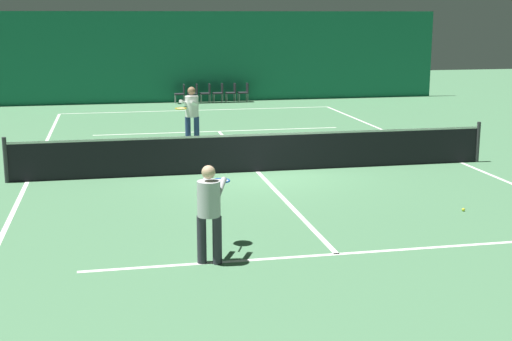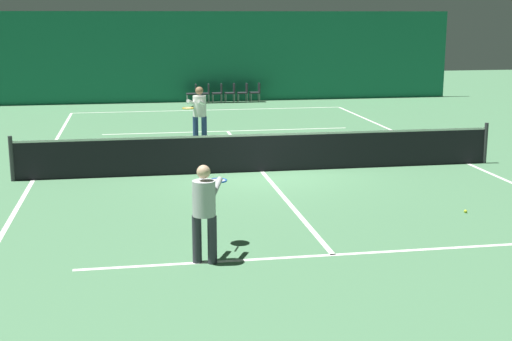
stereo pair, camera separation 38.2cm
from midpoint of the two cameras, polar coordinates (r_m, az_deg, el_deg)
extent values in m
plane|color=#4C7F56|center=(17.73, -0.51, -0.08)|extent=(60.00, 60.00, 0.00)
cube|color=#196B4C|center=(32.09, -5.70, 9.02)|extent=(23.00, 0.12, 3.97)
cube|color=white|center=(29.33, -5.01, 4.83)|extent=(11.00, 0.10, 0.00)
cube|color=white|center=(23.94, -3.47, 3.15)|extent=(8.25, 0.10, 0.00)
cube|color=white|center=(11.74, 5.56, -6.68)|extent=(8.25, 0.10, 0.00)
cube|color=white|center=(17.55, -18.42, -0.85)|extent=(0.10, 23.80, 0.00)
cube|color=white|center=(19.53, 15.54, 0.62)|extent=(0.10, 23.80, 0.00)
cube|color=white|center=(17.73, -0.51, -0.08)|extent=(0.10, 12.80, 0.00)
cube|color=black|center=(17.64, -0.51, 1.42)|extent=(11.90, 0.02, 0.95)
cube|color=white|center=(17.56, -0.51, 2.87)|extent=(11.90, 0.02, 0.05)
cylinder|color=#333338|center=(17.51, -20.00, 0.79)|extent=(0.10, 0.10, 1.07)
cylinder|color=#333338|center=(19.64, 16.80, 2.20)|extent=(0.10, 0.10, 1.07)
cylinder|color=#2D2D38|center=(11.22, -5.34, -5.52)|extent=(0.19, 0.19, 0.77)
cylinder|color=#2D2D38|center=(11.17, -4.11, -5.58)|extent=(0.19, 0.19, 0.77)
cylinder|color=#B7B7BC|center=(11.01, -4.79, -2.26)|extent=(0.46, 0.46, 0.56)
sphere|color=#DBAD89|center=(10.91, -4.83, -0.14)|extent=(0.21, 0.21, 0.21)
cylinder|color=#B7B7BC|center=(11.25, -5.24, -1.28)|extent=(0.26, 0.53, 0.22)
cylinder|color=#B7B7BC|center=(11.19, -3.80, -1.34)|extent=(0.26, 0.53, 0.22)
cylinder|color=black|center=(11.62, -4.09, -1.17)|extent=(0.13, 0.30, 0.03)
torus|color=#1951B2|center=(11.91, -3.79, -0.83)|extent=(0.42, 0.42, 0.03)
cylinder|color=silver|center=(11.91, -3.79, -0.83)|extent=(0.35, 0.35, 0.00)
cylinder|color=navy|center=(21.40, -5.28, 3.17)|extent=(0.22, 0.22, 0.85)
cylinder|color=navy|center=(21.48, -5.97, 3.20)|extent=(0.22, 0.22, 0.85)
cylinder|color=white|center=(21.34, -5.67, 5.13)|extent=(0.53, 0.53, 0.62)
sphere|color=#936B4C|center=(21.28, -5.69, 6.36)|extent=(0.24, 0.24, 0.24)
cylinder|color=white|center=(21.01, -5.50, 5.41)|extent=(0.33, 0.58, 0.25)
cylinder|color=white|center=(21.11, -6.33, 5.42)|extent=(0.33, 0.58, 0.25)
cylinder|color=black|center=(20.66, -6.29, 5.06)|extent=(0.15, 0.29, 0.03)
torus|color=gold|center=(20.37, -6.57, 4.96)|extent=(0.44, 0.44, 0.03)
cylinder|color=silver|center=(20.37, -6.57, 4.96)|extent=(0.37, 0.37, 0.00)
cylinder|color=#99999E|center=(31.82, -6.85, 5.73)|extent=(0.03, 0.03, 0.39)
cylinder|color=#99999E|center=(31.45, -6.79, 5.65)|extent=(0.03, 0.03, 0.39)
cylinder|color=#99999E|center=(31.86, -6.17, 5.75)|extent=(0.03, 0.03, 0.39)
cylinder|color=#99999E|center=(31.48, -6.10, 5.67)|extent=(0.03, 0.03, 0.39)
cube|color=#232328|center=(31.63, -6.49, 6.10)|extent=(0.44, 0.44, 0.05)
cube|color=#232328|center=(31.62, -6.13, 6.51)|extent=(0.04, 0.44, 0.40)
cylinder|color=#99999E|center=(31.87, -5.83, 5.76)|extent=(0.03, 0.03, 0.39)
cylinder|color=#99999E|center=(31.50, -5.76, 5.68)|extent=(0.03, 0.03, 0.39)
cylinder|color=#99999E|center=(31.91, -5.15, 5.78)|extent=(0.03, 0.03, 0.39)
cylinder|color=#99999E|center=(31.54, -5.07, 5.71)|extent=(0.03, 0.03, 0.39)
cube|color=#232328|center=(31.68, -5.46, 6.13)|extent=(0.44, 0.44, 0.05)
cube|color=#232328|center=(31.68, -5.11, 6.54)|extent=(0.04, 0.44, 0.40)
cylinder|color=#99999E|center=(31.94, -4.82, 5.79)|extent=(0.03, 0.03, 0.39)
cylinder|color=#99999E|center=(31.56, -4.73, 5.72)|extent=(0.03, 0.03, 0.39)
cylinder|color=#99999E|center=(31.98, -4.14, 5.81)|extent=(0.03, 0.03, 0.39)
cylinder|color=#99999E|center=(31.61, -4.05, 5.74)|extent=(0.03, 0.03, 0.39)
cube|color=#232328|center=(31.75, -4.44, 6.16)|extent=(0.44, 0.44, 0.05)
cube|color=#232328|center=(31.75, -4.09, 6.57)|extent=(0.04, 0.44, 0.40)
cylinder|color=#99999E|center=(32.01, -3.80, 5.82)|extent=(0.03, 0.03, 0.39)
cylinder|color=#99999E|center=(31.63, -3.71, 5.75)|extent=(0.03, 0.03, 0.39)
cylinder|color=#99999E|center=(32.06, -3.13, 5.84)|extent=(0.03, 0.03, 0.39)
cylinder|color=#99999E|center=(31.69, -3.02, 5.77)|extent=(0.03, 0.03, 0.39)
cube|color=#232328|center=(31.82, -3.42, 6.19)|extent=(0.44, 0.44, 0.05)
cube|color=#232328|center=(31.83, -3.07, 6.60)|extent=(0.04, 0.44, 0.40)
cylinder|color=#99999E|center=(32.09, -2.80, 5.85)|extent=(0.03, 0.03, 0.39)
cylinder|color=#99999E|center=(31.72, -2.69, 5.78)|extent=(0.03, 0.03, 0.39)
cylinder|color=#99999E|center=(32.15, -2.12, 5.87)|extent=(0.03, 0.03, 0.39)
cylinder|color=#99999E|center=(31.78, -2.01, 5.80)|extent=(0.03, 0.03, 0.39)
cube|color=#232328|center=(31.91, -2.41, 6.22)|extent=(0.44, 0.44, 0.05)
cube|color=#232328|center=(31.92, -2.05, 6.63)|extent=(0.04, 0.44, 0.40)
cylinder|color=#99999E|center=(32.18, -1.79, 5.88)|extent=(0.03, 0.03, 0.39)
cylinder|color=#99999E|center=(31.81, -1.68, 5.80)|extent=(0.03, 0.03, 0.39)
cylinder|color=#99999E|center=(32.25, -1.12, 5.90)|extent=(0.03, 0.03, 0.39)
cylinder|color=#99999E|center=(31.87, -1.00, 5.82)|extent=(0.03, 0.03, 0.39)
cube|color=#232328|center=(32.00, -1.40, 6.24)|extent=(0.44, 0.44, 0.05)
cube|color=#232328|center=(32.01, -1.05, 6.65)|extent=(0.04, 0.44, 0.40)
sphere|color=#D1DB33|center=(14.70, 15.55, -3.04)|extent=(0.07, 0.07, 0.07)
camera|label=1|loc=(0.19, -90.80, -0.18)|focal=50.00mm
camera|label=2|loc=(0.19, 89.20, 0.18)|focal=50.00mm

